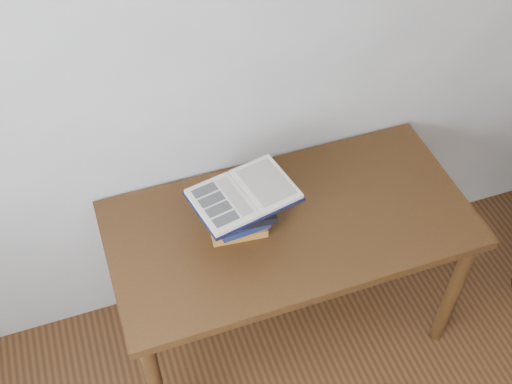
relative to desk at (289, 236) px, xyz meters
name	(u,v)px	position (x,y,z in m)	size (l,w,h in m)	color
desk	(289,236)	(0.00, 0.00, 0.00)	(1.43, 0.72, 0.77)	#462511
book_stack	(238,210)	(-0.20, 0.05, 0.19)	(0.27, 0.19, 0.18)	#BA742A
open_book	(244,195)	(-0.18, 0.02, 0.30)	(0.42, 0.33, 0.03)	black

